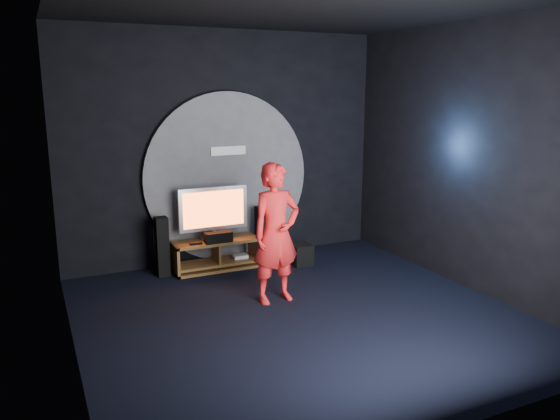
% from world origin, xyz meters
% --- Properties ---
extents(floor, '(5.00, 5.00, 0.00)m').
position_xyz_m(floor, '(0.00, 0.00, 0.00)').
color(floor, black).
rests_on(floor, ground).
extents(back_wall, '(5.00, 0.04, 3.50)m').
position_xyz_m(back_wall, '(0.00, 2.50, 1.75)').
color(back_wall, black).
rests_on(back_wall, ground).
extents(front_wall, '(5.00, 0.04, 3.50)m').
position_xyz_m(front_wall, '(0.00, -2.50, 1.75)').
color(front_wall, black).
rests_on(front_wall, ground).
extents(left_wall, '(0.04, 5.00, 3.50)m').
position_xyz_m(left_wall, '(-2.50, 0.00, 1.75)').
color(left_wall, black).
rests_on(left_wall, ground).
extents(right_wall, '(0.04, 5.00, 3.50)m').
position_xyz_m(right_wall, '(2.50, 0.00, 1.75)').
color(right_wall, black).
rests_on(right_wall, ground).
extents(ceiling, '(5.00, 5.00, 0.01)m').
position_xyz_m(ceiling, '(0.00, 0.00, 3.50)').
color(ceiling, black).
rests_on(ceiling, back_wall).
extents(wall_disc_panel, '(2.60, 0.11, 2.60)m').
position_xyz_m(wall_disc_panel, '(0.00, 2.44, 1.30)').
color(wall_disc_panel, '#515156').
rests_on(wall_disc_panel, ground).
extents(media_console, '(1.28, 0.45, 0.45)m').
position_xyz_m(media_console, '(-0.34, 2.05, 0.20)').
color(media_console, brown).
rests_on(media_console, ground).
extents(tv, '(1.04, 0.22, 0.78)m').
position_xyz_m(tv, '(-0.35, 2.12, 0.88)').
color(tv, silver).
rests_on(tv, media_console).
extents(center_speaker, '(0.40, 0.15, 0.15)m').
position_xyz_m(center_speaker, '(-0.35, 1.91, 0.53)').
color(center_speaker, black).
rests_on(center_speaker, media_console).
extents(remote, '(0.18, 0.05, 0.02)m').
position_xyz_m(remote, '(-0.68, 1.93, 0.46)').
color(remote, black).
rests_on(remote, media_console).
extents(tower_speaker_left, '(0.17, 0.19, 0.86)m').
position_xyz_m(tower_speaker_left, '(-1.14, 2.09, 0.43)').
color(tower_speaker_left, black).
rests_on(tower_speaker_left, ground).
extents(tower_speaker_right, '(0.17, 0.19, 0.86)m').
position_xyz_m(tower_speaker_right, '(0.43, 2.12, 0.43)').
color(tower_speaker_right, black).
rests_on(tower_speaker_right, ground).
extents(subwoofer, '(0.30, 0.30, 0.32)m').
position_xyz_m(subwoofer, '(0.89, 1.68, 0.16)').
color(subwoofer, black).
rests_on(subwoofer, ground).
extents(player, '(0.68, 0.48, 1.77)m').
position_xyz_m(player, '(-0.05, 0.54, 0.88)').
color(player, red).
rests_on(player, ground).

